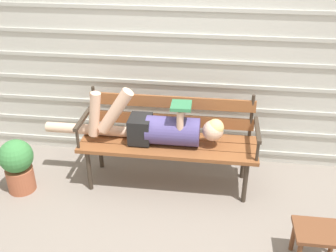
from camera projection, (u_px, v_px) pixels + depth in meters
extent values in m
plane|color=gray|center=(166.00, 193.00, 3.73)|extent=(12.00, 12.00, 0.00)
cube|color=beige|center=(175.00, 59.00, 3.81)|extent=(4.90, 0.06, 2.19)
cube|color=#B7B7AD|center=(174.00, 146.00, 4.25)|extent=(4.90, 0.02, 0.04)
cube|color=#B7B7AD|center=(174.00, 126.00, 4.13)|extent=(4.90, 0.02, 0.04)
cube|color=#B7B7AD|center=(174.00, 105.00, 4.01)|extent=(4.90, 0.02, 0.04)
cube|color=#B7B7AD|center=(175.00, 83.00, 3.90)|extent=(4.90, 0.02, 0.04)
cube|color=#B7B7AD|center=(175.00, 60.00, 3.78)|extent=(4.90, 0.02, 0.04)
cube|color=#B7B7AD|center=(175.00, 35.00, 3.66)|extent=(4.90, 0.02, 0.04)
cube|color=#B7B7AD|center=(175.00, 9.00, 3.55)|extent=(4.90, 0.02, 0.04)
cube|color=brown|center=(166.00, 154.00, 3.52)|extent=(1.65, 0.15, 0.04)
cube|color=brown|center=(168.00, 145.00, 3.66)|extent=(1.65, 0.15, 0.04)
cube|color=brown|center=(170.00, 136.00, 3.80)|extent=(1.65, 0.15, 0.04)
cube|color=brown|center=(171.00, 120.00, 3.80)|extent=(1.58, 0.05, 0.11)
cube|color=brown|center=(171.00, 102.00, 3.71)|extent=(1.58, 0.05, 0.11)
cylinder|color=#382D23|center=(95.00, 107.00, 3.84)|extent=(0.03, 0.03, 0.43)
cylinder|color=#382D23|center=(251.00, 116.00, 3.67)|extent=(0.03, 0.03, 0.43)
cylinder|color=#382D23|center=(89.00, 170.00, 3.69)|extent=(0.04, 0.04, 0.42)
cylinder|color=#382D23|center=(245.00, 183.00, 3.52)|extent=(0.04, 0.04, 0.42)
cylinder|color=#382D23|center=(100.00, 149.00, 4.01)|extent=(0.04, 0.04, 0.42)
cylinder|color=#382D23|center=(244.00, 160.00, 3.85)|extent=(0.04, 0.04, 0.42)
cube|color=#382D23|center=(83.00, 119.00, 3.64)|extent=(0.04, 0.46, 0.03)
cylinder|color=#382D23|center=(77.00, 138.00, 3.53)|extent=(0.03, 0.03, 0.20)
cube|color=#382D23|center=(258.00, 130.00, 3.46)|extent=(0.04, 0.46, 0.03)
cylinder|color=#382D23|center=(258.00, 151.00, 3.34)|extent=(0.03, 0.03, 0.20)
cylinder|color=#514784|center=(173.00, 131.00, 3.58)|extent=(0.49, 0.26, 0.26)
cube|color=black|center=(140.00, 129.00, 3.61)|extent=(0.20, 0.25, 0.24)
sphere|color=beige|center=(213.00, 131.00, 3.52)|extent=(0.19, 0.19, 0.19)
sphere|color=#E0C67A|center=(215.00, 128.00, 3.51)|extent=(0.16, 0.16, 0.16)
cylinder|color=beige|center=(115.00, 111.00, 3.49)|extent=(0.35, 0.11, 0.46)
cylinder|color=beige|center=(95.00, 114.00, 3.54)|extent=(0.15, 0.09, 0.44)
cylinder|color=beige|center=(90.00, 129.00, 3.76)|extent=(0.86, 0.10, 0.10)
cylinder|color=beige|center=(180.00, 124.00, 3.44)|extent=(0.06, 0.06, 0.25)
cylinder|color=beige|center=(182.00, 115.00, 3.58)|extent=(0.06, 0.06, 0.25)
cube|color=#337A4C|center=(181.00, 106.00, 3.45)|extent=(0.19, 0.26, 0.05)
cube|color=brown|center=(320.00, 232.00, 2.84)|extent=(0.37, 0.29, 0.03)
cylinder|color=brown|center=(293.00, 235.00, 3.03)|extent=(0.04, 0.04, 0.30)
cylinder|color=brown|center=(333.00, 239.00, 3.00)|extent=(0.04, 0.04, 0.30)
cylinder|color=#AD5B3D|center=(21.00, 179.00, 3.72)|extent=(0.26, 0.26, 0.24)
sphere|color=#3D8442|center=(16.00, 156.00, 3.60)|extent=(0.31, 0.31, 0.31)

